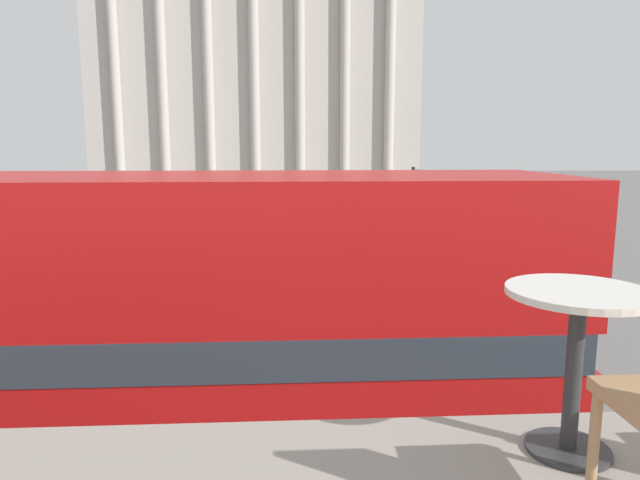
{
  "coord_description": "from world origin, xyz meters",
  "views": [
    {
      "loc": [
        -0.16,
        -2.59,
        4.59
      ],
      "look_at": [
        0.87,
        15.38,
        1.59
      ],
      "focal_mm": 32.0,
      "sensor_mm": 36.0,
      "label": 1
    }
  ],
  "objects_px": {
    "pedestrian_blue": "(189,238)",
    "traffic_light_far": "(244,194)",
    "plaza_building_left": "(258,73)",
    "double_decker_bus": "(144,332)",
    "car_black": "(386,237)",
    "traffic_light_near": "(323,247)",
    "cafe_dining_table": "(576,334)",
    "pedestrian_olive": "(251,203)",
    "traffic_light_mid": "(414,204)",
    "car_navy": "(366,222)"
  },
  "relations": [
    {
      "from": "traffic_light_far",
      "to": "pedestrian_olive",
      "type": "height_order",
      "value": "traffic_light_far"
    },
    {
      "from": "pedestrian_olive",
      "to": "plaza_building_left",
      "type": "bearing_deg",
      "value": 15.87
    },
    {
      "from": "car_navy",
      "to": "pedestrian_blue",
      "type": "height_order",
      "value": "pedestrian_blue"
    },
    {
      "from": "traffic_light_near",
      "to": "cafe_dining_table",
      "type": "bearing_deg",
      "value": -88.21
    },
    {
      "from": "car_black",
      "to": "traffic_light_mid",
      "type": "bearing_deg",
      "value": -169.37
    },
    {
      "from": "cafe_dining_table",
      "to": "traffic_light_near",
      "type": "distance_m",
      "value": 11.59
    },
    {
      "from": "pedestrian_blue",
      "to": "traffic_light_far",
      "type": "bearing_deg",
      "value": 78.01
    },
    {
      "from": "cafe_dining_table",
      "to": "traffic_light_far",
      "type": "distance_m",
      "value": 26.77
    },
    {
      "from": "double_decker_bus",
      "to": "cafe_dining_table",
      "type": "distance_m",
      "value": 5.6
    },
    {
      "from": "double_decker_bus",
      "to": "traffic_light_near",
      "type": "bearing_deg",
      "value": 70.78
    },
    {
      "from": "traffic_light_near",
      "to": "traffic_light_far",
      "type": "bearing_deg",
      "value": 101.41
    },
    {
      "from": "double_decker_bus",
      "to": "cafe_dining_table",
      "type": "relative_size",
      "value": 13.87
    },
    {
      "from": "car_black",
      "to": "pedestrian_blue",
      "type": "xyz_separation_m",
      "value": [
        -8.13,
        -1.67,
        0.28
      ]
    },
    {
      "from": "pedestrian_olive",
      "to": "traffic_light_near",
      "type": "bearing_deg",
      "value": -157.3
    },
    {
      "from": "car_navy",
      "to": "pedestrian_olive",
      "type": "xyz_separation_m",
      "value": [
        -6.38,
        7.75,
        0.22
      ]
    },
    {
      "from": "pedestrian_blue",
      "to": "pedestrian_olive",
      "type": "height_order",
      "value": "pedestrian_blue"
    },
    {
      "from": "traffic_light_near",
      "to": "traffic_light_mid",
      "type": "distance_m",
      "value": 7.43
    },
    {
      "from": "traffic_light_near",
      "to": "traffic_light_mid",
      "type": "xyz_separation_m",
      "value": [
        3.69,
        6.44,
        0.36
      ]
    },
    {
      "from": "traffic_light_mid",
      "to": "car_navy",
      "type": "distance_m",
      "value": 8.78
    },
    {
      "from": "cafe_dining_table",
      "to": "car_black",
      "type": "bearing_deg",
      "value": 82.09
    },
    {
      "from": "traffic_light_far",
      "to": "pedestrian_blue",
      "type": "xyz_separation_m",
      "value": [
        -1.71,
        -6.37,
        -1.2
      ]
    },
    {
      "from": "pedestrian_blue",
      "to": "car_black",
      "type": "bearing_deg",
      "value": 14.62
    },
    {
      "from": "double_decker_bus",
      "to": "pedestrian_olive",
      "type": "xyz_separation_m",
      "value": [
        -0.6,
        29.7,
        -1.42
      ]
    },
    {
      "from": "plaza_building_left",
      "to": "double_decker_bus",
      "type": "bearing_deg",
      "value": -88.82
    },
    {
      "from": "cafe_dining_table",
      "to": "plaza_building_left",
      "type": "bearing_deg",
      "value": 94.0
    },
    {
      "from": "cafe_dining_table",
      "to": "traffic_light_far",
      "type": "xyz_separation_m",
      "value": [
        -3.39,
        26.5,
        -1.61
      ]
    },
    {
      "from": "traffic_light_near",
      "to": "traffic_light_far",
      "type": "xyz_separation_m",
      "value": [
        -3.03,
        15.04,
        0.05
      ]
    },
    {
      "from": "car_black",
      "to": "pedestrian_blue",
      "type": "relative_size",
      "value": 2.46
    },
    {
      "from": "traffic_light_mid",
      "to": "car_black",
      "type": "height_order",
      "value": "traffic_light_mid"
    },
    {
      "from": "plaza_building_left",
      "to": "pedestrian_olive",
      "type": "xyz_separation_m",
      "value": [
        0.52,
        -24.32,
        -10.95
      ]
    },
    {
      "from": "plaza_building_left",
      "to": "pedestrian_blue",
      "type": "bearing_deg",
      "value": -91.5
    },
    {
      "from": "double_decker_bus",
      "to": "plaza_building_left",
      "type": "distance_m",
      "value": 54.87
    },
    {
      "from": "pedestrian_blue",
      "to": "plaza_building_left",
      "type": "bearing_deg",
      "value": 91.5
    },
    {
      "from": "car_black",
      "to": "traffic_light_near",
      "type": "bearing_deg",
      "value": 167.96
    },
    {
      "from": "traffic_light_mid",
      "to": "double_decker_bus",
      "type": "bearing_deg",
      "value": -115.25
    },
    {
      "from": "car_navy",
      "to": "pedestrian_blue",
      "type": "distance_m",
      "value": 10.14
    },
    {
      "from": "traffic_light_far",
      "to": "car_black",
      "type": "height_order",
      "value": "traffic_light_far"
    },
    {
      "from": "plaza_building_left",
      "to": "car_navy",
      "type": "relative_size",
      "value": 7.49
    },
    {
      "from": "traffic_light_far",
      "to": "car_black",
      "type": "xyz_separation_m",
      "value": [
        6.42,
        -4.7,
        -1.49
      ]
    },
    {
      "from": "traffic_light_mid",
      "to": "pedestrian_olive",
      "type": "height_order",
      "value": "traffic_light_mid"
    },
    {
      "from": "traffic_light_far",
      "to": "car_navy",
      "type": "height_order",
      "value": "traffic_light_far"
    },
    {
      "from": "plaza_building_left",
      "to": "car_black",
      "type": "bearing_deg",
      "value": -79.04
    },
    {
      "from": "traffic_light_mid",
      "to": "traffic_light_far",
      "type": "height_order",
      "value": "traffic_light_mid"
    },
    {
      "from": "car_navy",
      "to": "car_black",
      "type": "bearing_deg",
      "value": 31.16
    },
    {
      "from": "traffic_light_near",
      "to": "plaza_building_left",
      "type": "bearing_deg",
      "value": 94.53
    },
    {
      "from": "car_navy",
      "to": "traffic_light_near",
      "type": "bearing_deg",
      "value": 16.55
    },
    {
      "from": "cafe_dining_table",
      "to": "pedestrian_olive",
      "type": "bearing_deg",
      "value": 95.96
    },
    {
      "from": "car_black",
      "to": "pedestrian_olive",
      "type": "relative_size",
      "value": 2.6
    },
    {
      "from": "double_decker_bus",
      "to": "car_black",
      "type": "bearing_deg",
      "value": 72.27
    },
    {
      "from": "car_black",
      "to": "traffic_light_far",
      "type": "bearing_deg",
      "value": 59.87
    }
  ]
}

